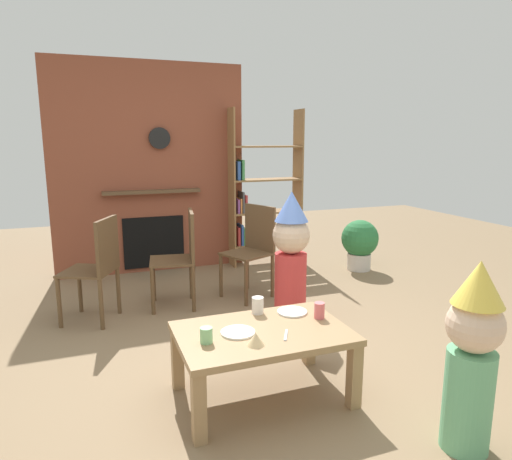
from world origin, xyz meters
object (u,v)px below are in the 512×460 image
coffee_table (263,341)px  paper_plate_rear (292,312)px  paper_cup_center (319,310)px  child_with_cone_hat (472,352)px  child_in_pink (291,254)px  dining_chair_left (98,263)px  paper_cup_near_left (258,305)px  dining_chair_right (253,245)px  paper_cup_near_right (206,335)px  dining_chair_middle (182,253)px  bookshelf (260,196)px  paper_plate_front (238,332)px  potted_plant_tall (360,242)px  birthday_cake_slice (256,339)px

coffee_table → paper_plate_rear: bearing=34.5°
paper_cup_center → child_with_cone_hat: 0.93m
child_in_pink → dining_chair_left: size_ratio=1.25×
paper_cup_near_left → dining_chair_right: 1.60m
paper_plate_rear → paper_cup_near_right: bearing=-159.3°
child_with_cone_hat → dining_chair_middle: size_ratio=1.09×
paper_plate_rear → dining_chair_right: size_ratio=0.22×
bookshelf → coffee_table: 3.11m
coffee_table → dining_chair_middle: 1.72m
paper_plate_front → potted_plant_tall: (2.24, 2.16, -0.10)m
paper_plate_front → paper_cup_center: bearing=4.0°
birthday_cake_slice → dining_chair_left: size_ratio=0.11×
paper_cup_near_right → paper_cup_center: bearing=7.2°
paper_cup_near_left → birthday_cake_slice: paper_cup_near_left is taller
birthday_cake_slice → potted_plant_tall: bearing=46.9°
paper_cup_near_left → paper_plate_front: (-0.22, -0.25, -0.05)m
paper_cup_near_left → paper_cup_center: 0.40m
paper_cup_near_right → dining_chair_right: dining_chair_right is taller
paper_cup_near_right → paper_plate_rear: (0.64, 0.24, -0.04)m
paper_cup_center → birthday_cake_slice: paper_cup_center is taller
child_in_pink → dining_chair_right: 0.76m
paper_plate_front → dining_chair_right: 1.91m
paper_cup_center → paper_plate_rear: bearing=130.2°
paper_plate_front → child_in_pink: child_in_pink is taller
child_with_cone_hat → dining_chair_left: size_ratio=1.09×
potted_plant_tall → coffee_table: bearing=-133.9°
dining_chair_middle → paper_cup_near_left: bearing=107.2°
coffee_table → dining_chair_middle: bearing=94.5°
paper_cup_center → child_with_cone_hat: bearing=-65.3°
paper_cup_near_right → paper_plate_front: bearing=15.8°
paper_cup_near_right → birthday_cake_slice: bearing=-27.3°
child_in_pink → paper_cup_center: bearing=18.3°
dining_chair_left → dining_chair_middle: size_ratio=1.00×
paper_cup_center → coffee_table: bearing=-172.9°
paper_cup_center → child_in_pink: size_ratio=0.09×
paper_cup_near_left → paper_plate_rear: paper_cup_near_left is taller
paper_cup_near_right → dining_chair_left: size_ratio=0.10×
paper_cup_near_right → paper_plate_front: 0.21m
birthday_cake_slice → potted_plant_tall: size_ratio=0.17×
child_with_cone_hat → dining_chair_middle: bearing=-24.7°
paper_cup_near_left → child_with_cone_hat: child_with_cone_hat is taller
paper_plate_rear → dining_chair_left: dining_chair_left is taller
paper_cup_near_right → paper_plate_front: size_ratio=0.44×
bookshelf → paper_cup_near_right: (-1.43, -2.92, -0.38)m
paper_cup_near_left → paper_plate_rear: size_ratio=0.56×
coffee_table → paper_cup_near_right: 0.37m
paper_plate_front → birthday_cake_slice: birthday_cake_slice is taller
birthday_cake_slice → child_in_pink: size_ratio=0.09×
coffee_table → child_with_cone_hat: (0.79, -0.79, 0.16)m
paper_plate_rear → potted_plant_tall: 2.68m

